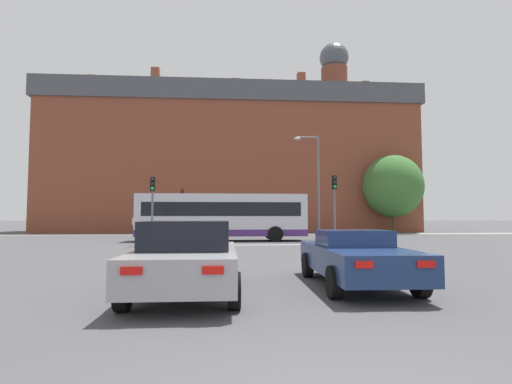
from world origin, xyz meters
TOP-DOWN VIEW (x-y plane):
  - stop_line_strip at (0.00, 20.20)m, footprint 7.90×0.30m
  - far_pavement at (0.00, 34.72)m, footprint 68.77×2.50m
  - brick_civic_building at (-0.34, 43.25)m, footprint 41.32×10.46m
  - car_saloon_left at (-1.79, 5.58)m, footprint 2.08×4.42m
  - car_roadster_right at (1.96, 6.42)m, footprint 1.98×4.64m
  - bus_crossing_lead at (-1.32, 24.27)m, footprint 11.16×2.65m
  - traffic_light_near_left at (-5.19, 20.12)m, footprint 0.26×0.31m
  - traffic_light_near_right at (5.27, 20.21)m, footprint 0.26×0.31m
  - traffic_light_far_left at (-5.13, 34.31)m, footprint 0.26×0.31m
  - street_lamp_junction at (5.39, 26.00)m, footprint 1.88×0.36m
  - pedestrian_waiting at (0.92, 35.33)m, footprint 0.42×0.45m
  - pedestrian_walking_east at (1.15, 34.14)m, footprint 0.44×0.32m
  - pedestrian_walking_west at (-9.62, 35.33)m, footprint 0.42×0.26m
  - tree_by_building at (15.93, 36.94)m, footprint 6.08×6.08m

SIDE VIEW (x-z plane):
  - stop_line_strip at x=0.00m, z-range 0.00..0.01m
  - far_pavement at x=0.00m, z-range 0.00..0.01m
  - car_roadster_right at x=1.96m, z-range 0.02..1.29m
  - car_saloon_left at x=-1.79m, z-range 0.01..1.50m
  - pedestrian_walking_east at x=1.15m, z-range 0.14..1.78m
  - pedestrian_walking_west at x=-9.62m, z-range 0.17..1.97m
  - pedestrian_waiting at x=0.92m, z-range 0.18..2.03m
  - bus_crossing_lead at x=-1.32m, z-range 0.11..3.22m
  - traffic_light_near_left at x=-5.19m, z-range 0.68..4.54m
  - traffic_light_near_right at x=5.27m, z-range 0.70..4.73m
  - traffic_light_far_left at x=-5.13m, z-range 0.72..4.89m
  - street_lamp_junction at x=5.39m, z-range 0.79..8.40m
  - tree_by_building at x=15.93m, z-range 0.79..8.76m
  - brick_civic_building at x=-0.34m, z-range -3.02..19.44m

